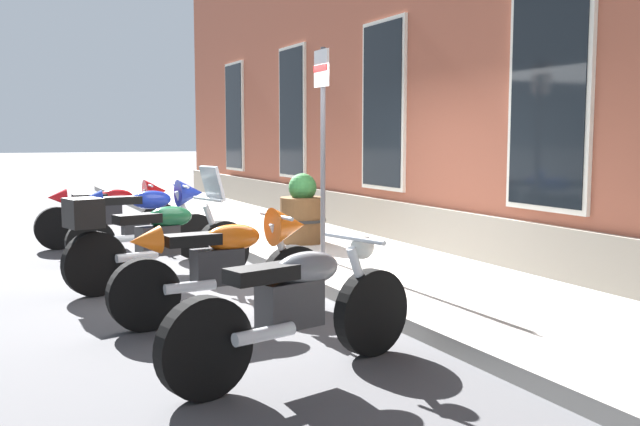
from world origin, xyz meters
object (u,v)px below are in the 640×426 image
Objects in this scene: motorcycle_red_sport at (115,210)px; parking_sign at (322,124)px; motorcycle_blue_sport at (150,218)px; motorcycle_orange_sport at (231,259)px; motorcycle_green_touring at (152,238)px; motorcycle_grey_naked at (298,308)px; barrel_planter at (303,214)px.

parking_sign is at bearing 31.62° from motorcycle_red_sport.
motorcycle_red_sport is 1.74m from motorcycle_blue_sport.
motorcycle_green_touring is at bearing -168.19° from motorcycle_orange_sport.
parking_sign reaches higher than motorcycle_orange_sport.
motorcycle_orange_sport is at bearing 11.81° from motorcycle_green_touring.
motorcycle_orange_sport reaches higher than motorcycle_red_sport.
motorcycle_grey_naked is (3.31, 0.28, -0.07)m from motorcycle_green_touring.
motorcycle_red_sport is 1.04× the size of motorcycle_grey_naked.
motorcycle_blue_sport is 4.89m from motorcycle_grey_naked.
motorcycle_red_sport is 4.96m from motorcycle_orange_sport.
barrel_planter reaches higher than motorcycle_blue_sport.
motorcycle_red_sport is 3.92m from parking_sign.
parking_sign reaches higher than motorcycle_grey_naked.
motorcycle_grey_naked is 2.09× the size of barrel_planter.
barrel_planter is at bearing 122.33° from motorcycle_green_touring.
motorcycle_blue_sport is at bearing 5.00° from motorcycle_red_sport.
motorcycle_red_sport is 0.99× the size of motorcycle_green_touring.
motorcycle_blue_sport is 0.96× the size of motorcycle_orange_sport.
motorcycle_green_touring reaches higher than motorcycle_grey_naked.
parking_sign reaches higher than barrel_planter.
motorcycle_orange_sport is at bearing 2.15° from motorcycle_red_sport.
motorcycle_red_sport reaches higher than motorcycle_grey_naked.
barrel_planter is (1.75, 2.31, 0.00)m from motorcycle_red_sport.
motorcycle_blue_sport is (1.73, 0.15, 0.04)m from motorcycle_red_sport.
motorcycle_green_touring is at bearing -85.97° from parking_sign.
motorcycle_grey_naked is at bearing -27.89° from parking_sign.
barrel_planter is (-3.21, 2.12, 0.00)m from motorcycle_orange_sport.
motorcycle_orange_sport is (3.23, 0.03, -0.04)m from motorcycle_blue_sport.
motorcycle_orange_sport is 2.80m from parking_sign.
barrel_planter is at bearing 146.51° from motorcycle_orange_sport.
parking_sign is (-3.45, 1.83, 1.31)m from motorcycle_grey_naked.
parking_sign is at bearing 51.38° from motorcycle_blue_sport.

